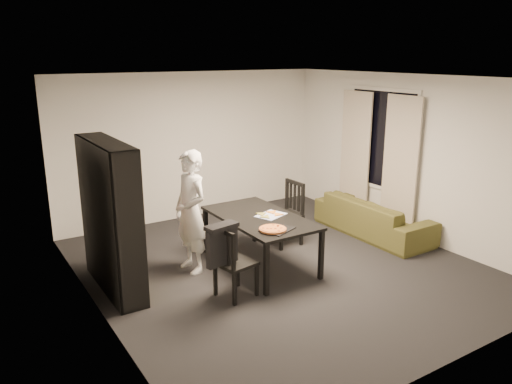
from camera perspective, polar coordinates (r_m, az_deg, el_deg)
room at (r=6.70m, az=2.92°, el=1.72°), size 5.01×5.51×2.61m
window_pane at (r=8.71m, az=14.13°, el=5.86°), size 0.02×1.40×1.60m
window_frame at (r=8.71m, az=14.11°, el=5.86°), size 0.03×1.52×1.72m
curtain_left at (r=8.37m, az=16.13°, el=2.89°), size 0.03×0.70×2.25m
curtain_right at (r=9.07m, az=11.25°, el=4.16°), size 0.03×0.70×2.25m
bookshelf at (r=6.42m, az=-16.30°, el=-2.77°), size 0.35×1.50×1.90m
dining_table at (r=6.93m, az=0.44°, el=-3.31°), size 0.96×1.73×0.72m
chair_left at (r=6.07m, az=-2.96°, el=-7.57°), size 0.49×0.49×0.91m
chair_right at (r=7.80m, az=3.77°, el=-1.89°), size 0.48×0.48×0.99m
draped_jacket at (r=5.91m, az=-3.91°, el=-5.81°), size 0.43×0.25×0.50m
person at (r=6.77m, az=-7.45°, el=-2.27°), size 0.47×0.65×1.68m
baking_tray at (r=6.40m, az=2.44°, el=-4.29°), size 0.49×0.45×0.01m
pepperoni_pizza at (r=6.35m, az=1.93°, el=-4.25°), size 0.35×0.35×0.03m
kitchen_towel at (r=6.95m, az=1.70°, el=-2.65°), size 0.48×0.42×0.01m
pizza_slices at (r=6.95m, az=1.48°, el=-2.56°), size 0.43×0.39×0.01m
sofa at (r=8.46m, az=13.26°, el=-2.75°), size 0.81×2.07×0.60m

